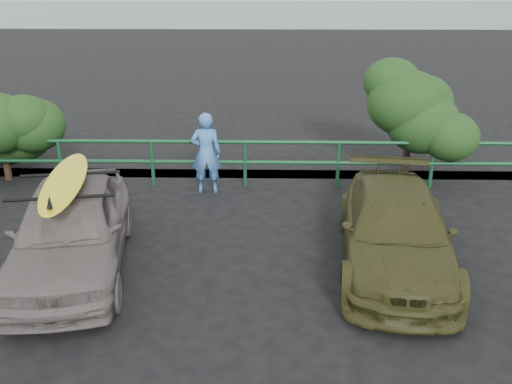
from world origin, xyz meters
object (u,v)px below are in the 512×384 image
guardrail (199,163)px  surfboard (65,181)px  sedan (71,229)px  man (206,153)px  olive_vehicle (395,230)px

guardrail → surfboard: surfboard is taller
sedan → man: 3.82m
sedan → olive_vehicle: sedan is taller
man → surfboard: (-1.74, -3.40, 0.62)m
guardrail → surfboard: bearing=-112.3°
guardrail → sedan: size_ratio=3.45×
surfboard → olive_vehicle: bearing=-6.8°
guardrail → man: size_ratio=8.17×
olive_vehicle → man: bearing=143.1°
sedan → man: (1.74, 3.40, 0.17)m
man → surfboard: bearing=59.2°
surfboard → man: bearing=53.3°
guardrail → sedan: bearing=-112.3°
guardrail → sedan: sedan is taller
sedan → olive_vehicle: 5.04m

